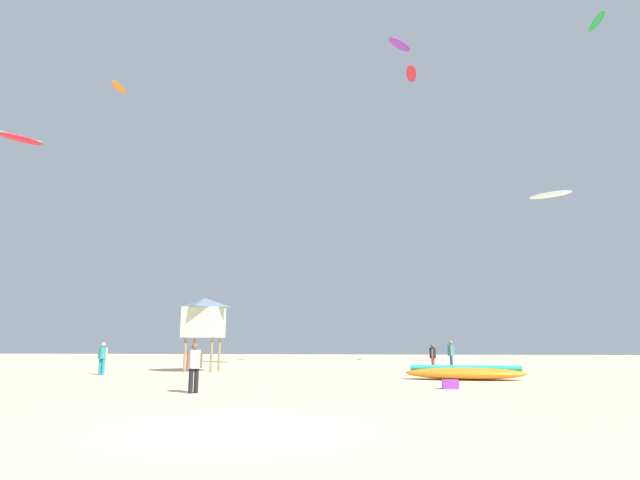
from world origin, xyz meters
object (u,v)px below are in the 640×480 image
object	(u,v)px
person_foreground	(194,364)
person_midground	(103,356)
person_left	(451,353)
person_right	(433,356)
kite_aloft_1	(411,74)
kite_aloft_3	(550,195)
kite_aloft_6	(400,45)
cooler_box	(450,384)
lifeguard_tower	(204,317)
kite_aloft_4	(20,139)
kite_aloft_5	(119,87)
kite_aloft_2	(597,21)
kite_grounded_near	(465,373)

from	to	relation	value
person_foreground	person_midground	size ratio (longest dim) A/B	0.99
person_left	person_right	size ratio (longest dim) A/B	1.13
person_foreground	kite_aloft_1	size ratio (longest dim) A/B	0.62
kite_aloft_3	kite_aloft_6	distance (m)	17.34
person_midground	cooler_box	world-z (taller)	person_midground
lifeguard_tower	cooler_box	size ratio (longest dim) A/B	7.41
person_midground	kite_aloft_1	size ratio (longest dim) A/B	0.63
kite_aloft_4	kite_aloft_3	bearing A→B (deg)	16.96
person_foreground	kite_aloft_5	distance (m)	38.07
person_right	kite_aloft_2	size ratio (longest dim) A/B	0.60
person_foreground	kite_grounded_near	xyz separation A→B (m)	(10.01, 7.06, -0.64)
person_midground	lifeguard_tower	world-z (taller)	lifeguard_tower
kite_aloft_1	person_foreground	bearing A→B (deg)	-115.89
person_foreground	person_right	distance (m)	15.66
kite_aloft_5	person_foreground	bearing A→B (deg)	-55.78
kite_aloft_4	kite_grounded_near	bearing A→B (deg)	-10.41
person_left	kite_aloft_4	xyz separation A→B (m)	(-26.66, -2.62, 13.34)
kite_aloft_5	person_right	bearing A→B (deg)	-24.83
kite_grounded_near	lifeguard_tower	bearing A→B (deg)	159.97
kite_grounded_near	kite_aloft_1	size ratio (longest dim) A/B	2.06
kite_grounded_near	cooler_box	world-z (taller)	kite_grounded_near
person_midground	kite_aloft_6	xyz separation A→B (m)	(16.60, 13.79, 25.13)
person_left	cooler_box	size ratio (longest dim) A/B	3.11
person_midground	kite_aloft_1	world-z (taller)	kite_aloft_1
cooler_box	kite_aloft_1	world-z (taller)	kite_aloft_1
person_left	kite_aloft_1	bearing A→B (deg)	112.99
lifeguard_tower	kite_aloft_4	bearing A→B (deg)	-179.15
cooler_box	kite_aloft_5	bearing A→B (deg)	138.93
person_left	person_right	distance (m)	2.23
kite_aloft_6	kite_aloft_3	bearing A→B (deg)	0.82
person_left	cooler_box	world-z (taller)	person_left
kite_aloft_2	person_left	bearing A→B (deg)	-160.24
kite_aloft_1	kite_aloft_3	xyz separation A→B (m)	(10.58, 3.88, -8.57)
kite_aloft_1	kite_aloft_5	size ratio (longest dim) A/B	1.02
person_right	lifeguard_tower	xyz separation A→B (m)	(-12.92, -0.60, 2.16)
person_right	kite_aloft_1	bearing A→B (deg)	104.57
person_midground	cooler_box	distance (m)	17.82
person_right	kite_aloft_6	world-z (taller)	kite_aloft_6
person_midground	kite_aloft_5	size ratio (longest dim) A/B	0.64
person_foreground	cooler_box	size ratio (longest dim) A/B	2.89
kite_aloft_1	lifeguard_tower	bearing A→B (deg)	-151.83
person_midground	kite_aloft_2	distance (m)	40.13
kite_grounded_near	cooler_box	xyz separation A→B (m)	(-1.32, -4.57, -0.14)
kite_grounded_near	kite_aloft_6	xyz separation A→B (m)	(-1.34, 15.61, 25.79)
lifeguard_tower	kite_aloft_1	world-z (taller)	kite_aloft_1
person_right	kite_aloft_6	distance (m)	27.11
lifeguard_tower	kite_aloft_2	distance (m)	34.91
person_left	kite_aloft_5	size ratio (longest dim) A/B	0.68
kite_aloft_6	cooler_box	bearing A→B (deg)	-89.95
kite_aloft_2	person_right	bearing A→B (deg)	-155.25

